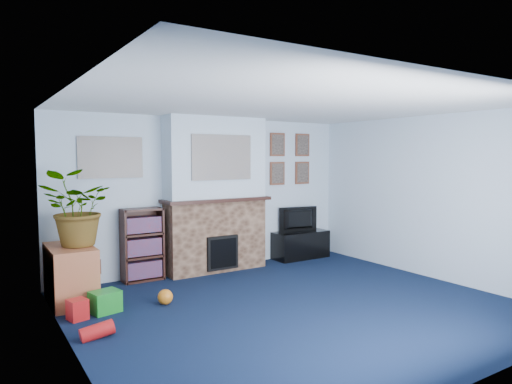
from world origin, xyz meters
TOP-DOWN VIEW (x-y plane):
  - floor at (0.00, 0.00)m, footprint 5.00×4.50m
  - ceiling at (0.00, 0.00)m, footprint 5.00×4.50m
  - wall_back at (0.00, 2.25)m, footprint 5.00×0.04m
  - wall_front at (0.00, -2.25)m, footprint 5.00×0.04m
  - wall_left at (-2.50, 0.00)m, footprint 0.04×4.50m
  - wall_right at (2.50, 0.00)m, footprint 0.04×4.50m
  - chimney_breast at (0.00, 2.05)m, footprint 1.72×0.50m
  - collage_main at (0.00, 1.84)m, footprint 1.00×0.03m
  - collage_left at (-1.55, 2.23)m, footprint 0.90×0.03m
  - portrait_tl at (1.30, 2.23)m, footprint 0.30×0.03m
  - portrait_tr at (1.85, 2.23)m, footprint 0.30×0.03m
  - portrait_bl at (1.30, 2.23)m, footprint 0.30×0.03m
  - portrait_br at (1.85, 2.23)m, footprint 0.30×0.03m
  - tv_stand at (1.67, 2.03)m, footprint 1.00×0.42m
  - television at (1.67, 2.05)m, footprint 0.75×0.22m
  - bookshelf at (-1.17, 2.11)m, footprint 0.58×0.28m
  - sideboard at (-2.24, 1.60)m, footprint 0.50×0.90m
  - potted_plant at (-2.19, 1.55)m, footprint 1.02×0.94m
  - mantel_clock at (-0.04, 2.00)m, footprint 0.11×0.07m
  - mantel_candle at (0.33, 2.00)m, footprint 0.04×0.04m
  - mantel_teddy at (-0.57, 2.00)m, footprint 0.12×0.12m
  - mantel_can at (0.62, 2.00)m, footprint 0.06×0.06m
  - green_crate at (-1.98, 1.00)m, footprint 0.36×0.31m
  - toy_ball at (-1.29, 0.89)m, footprint 0.19×0.19m
  - toy_block at (-2.30, 0.92)m, footprint 0.23×0.23m
  - toy_tube at (-2.24, 0.27)m, footprint 0.34×0.15m

SIDE VIEW (x-z plane):
  - floor at x=0.00m, z-range -0.01..0.01m
  - toy_tube at x=-2.24m, z-range -0.03..0.17m
  - toy_ball at x=-1.29m, z-range 0.00..0.18m
  - toy_block at x=-2.30m, z-range 0.00..0.22m
  - green_crate at x=-1.98m, z-range 0.02..0.26m
  - tv_stand at x=1.67m, z-range -0.01..0.46m
  - sideboard at x=-2.24m, z-range 0.00..0.70m
  - bookshelf at x=-1.17m, z-range -0.02..1.03m
  - television at x=1.67m, z-range 0.48..0.90m
  - potted_plant at x=-2.19m, z-range 0.70..1.63m
  - chimney_breast at x=0.00m, z-range -0.02..2.38m
  - wall_back at x=0.00m, z-range 0.00..2.40m
  - wall_front at x=0.00m, z-range 0.00..2.40m
  - wall_left at x=-2.50m, z-range 0.00..2.40m
  - wall_right at x=2.50m, z-range 0.00..2.40m
  - mantel_can at x=0.62m, z-range 1.15..1.27m
  - mantel_teddy at x=-0.57m, z-range 1.15..1.28m
  - mantel_clock at x=-0.04m, z-range 1.14..1.30m
  - mantel_candle at x=0.33m, z-range 1.16..1.30m
  - portrait_bl at x=1.30m, z-range 1.30..1.70m
  - portrait_br at x=1.85m, z-range 1.30..1.70m
  - collage_left at x=-1.55m, z-range 1.49..2.07m
  - collage_main at x=0.00m, z-range 1.44..2.12m
  - portrait_tl at x=1.30m, z-range 1.80..2.20m
  - portrait_tr at x=1.85m, z-range 1.80..2.20m
  - ceiling at x=0.00m, z-range 2.40..2.40m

